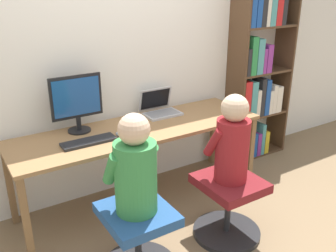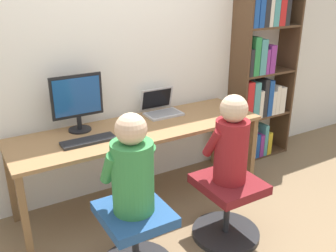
{
  "view_description": "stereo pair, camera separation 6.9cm",
  "coord_description": "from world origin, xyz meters",
  "px_view_note": "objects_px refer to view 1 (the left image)",
  "views": [
    {
      "loc": [
        -1.36,
        -2.29,
        1.91
      ],
      "look_at": [
        0.15,
        0.12,
        0.79
      ],
      "focal_mm": 40.0,
      "sensor_mm": 36.0,
      "label": 1
    },
    {
      "loc": [
        -1.3,
        -2.33,
        1.91
      ],
      "look_at": [
        0.15,
        0.12,
        0.79
      ],
      "focal_mm": 40.0,
      "sensor_mm": 36.0,
      "label": 2
    }
  ],
  "objects_px": {
    "laptop": "(160,109)",
    "bookshelf": "(258,75)",
    "person_at_monitor": "(135,169)",
    "desktop_monitor": "(77,102)",
    "person_at_laptop": "(232,142)",
    "office_chair_right": "(228,204)",
    "keyboard": "(89,141)",
    "office_chair_left": "(138,238)"
  },
  "relations": [
    {
      "from": "desktop_monitor",
      "to": "keyboard",
      "type": "xyz_separation_m",
      "value": [
        -0.02,
        -0.27,
        -0.24
      ]
    },
    {
      "from": "person_at_laptop",
      "to": "person_at_monitor",
      "type": "bearing_deg",
      "value": 178.81
    },
    {
      "from": "desktop_monitor",
      "to": "laptop",
      "type": "relative_size",
      "value": 1.42
    },
    {
      "from": "keyboard",
      "to": "bookshelf",
      "type": "distance_m",
      "value": 2.05
    },
    {
      "from": "office_chair_left",
      "to": "office_chair_right",
      "type": "relative_size",
      "value": 1.0
    },
    {
      "from": "person_at_laptop",
      "to": "bookshelf",
      "type": "distance_m",
      "value": 1.53
    },
    {
      "from": "keyboard",
      "to": "bookshelf",
      "type": "bearing_deg",
      "value": 7.64
    },
    {
      "from": "person_at_monitor",
      "to": "desktop_monitor",
      "type": "bearing_deg",
      "value": 91.83
    },
    {
      "from": "keyboard",
      "to": "person_at_monitor",
      "type": "height_order",
      "value": "person_at_monitor"
    },
    {
      "from": "desktop_monitor",
      "to": "bookshelf",
      "type": "bearing_deg",
      "value": 0.15
    },
    {
      "from": "laptop",
      "to": "person_at_laptop",
      "type": "relative_size",
      "value": 0.5
    },
    {
      "from": "office_chair_left",
      "to": "desktop_monitor",
      "type": "bearing_deg",
      "value": 91.82
    },
    {
      "from": "person_at_laptop",
      "to": "bookshelf",
      "type": "relative_size",
      "value": 0.34
    },
    {
      "from": "desktop_monitor",
      "to": "office_chair_left",
      "type": "relative_size",
      "value": 0.88
    },
    {
      "from": "office_chair_right",
      "to": "person_at_monitor",
      "type": "xyz_separation_m",
      "value": [
        -0.78,
        0.02,
        0.52
      ]
    },
    {
      "from": "office_chair_left",
      "to": "bookshelf",
      "type": "distance_m",
      "value": 2.29
    },
    {
      "from": "laptop",
      "to": "office_chair_left",
      "type": "relative_size",
      "value": 0.62
    },
    {
      "from": "person_at_monitor",
      "to": "bookshelf",
      "type": "xyz_separation_m",
      "value": [
        1.97,
        0.95,
        0.15
      ]
    },
    {
      "from": "person_at_laptop",
      "to": "office_chair_right",
      "type": "bearing_deg",
      "value": -90.0
    },
    {
      "from": "laptop",
      "to": "keyboard",
      "type": "relative_size",
      "value": 0.79
    },
    {
      "from": "keyboard",
      "to": "person_at_laptop",
      "type": "bearing_deg",
      "value": -39.57
    },
    {
      "from": "office_chair_left",
      "to": "person_at_monitor",
      "type": "distance_m",
      "value": 0.52
    },
    {
      "from": "person_at_laptop",
      "to": "bookshelf",
      "type": "height_order",
      "value": "bookshelf"
    },
    {
      "from": "office_chair_left",
      "to": "bookshelf",
      "type": "bearing_deg",
      "value": 25.73
    },
    {
      "from": "person_at_laptop",
      "to": "keyboard",
      "type": "bearing_deg",
      "value": 140.43
    },
    {
      "from": "office_chair_left",
      "to": "office_chair_right",
      "type": "height_order",
      "value": "same"
    },
    {
      "from": "laptop",
      "to": "office_chair_right",
      "type": "relative_size",
      "value": 0.62
    },
    {
      "from": "office_chair_left",
      "to": "person_at_laptop",
      "type": "distance_m",
      "value": 0.95
    },
    {
      "from": "office_chair_left",
      "to": "person_at_laptop",
      "type": "relative_size",
      "value": 0.8
    },
    {
      "from": "keyboard",
      "to": "office_chair_left",
      "type": "distance_m",
      "value": 0.83
    },
    {
      "from": "keyboard",
      "to": "laptop",
      "type": "bearing_deg",
      "value": 19.1
    },
    {
      "from": "person_at_monitor",
      "to": "person_at_laptop",
      "type": "relative_size",
      "value": 1.0
    },
    {
      "from": "office_chair_right",
      "to": "person_at_monitor",
      "type": "height_order",
      "value": "person_at_monitor"
    },
    {
      "from": "laptop",
      "to": "office_chair_right",
      "type": "height_order",
      "value": "laptop"
    },
    {
      "from": "laptop",
      "to": "bookshelf",
      "type": "xyz_separation_m",
      "value": [
        1.22,
        -0.01,
        0.17
      ]
    },
    {
      "from": "laptop",
      "to": "bookshelf",
      "type": "distance_m",
      "value": 1.23
    },
    {
      "from": "keyboard",
      "to": "bookshelf",
      "type": "height_order",
      "value": "bookshelf"
    },
    {
      "from": "keyboard",
      "to": "office_chair_right",
      "type": "xyz_separation_m",
      "value": [
        0.84,
        -0.69,
        -0.47
      ]
    },
    {
      "from": "desktop_monitor",
      "to": "office_chair_right",
      "type": "distance_m",
      "value": 1.45
    },
    {
      "from": "person_at_laptop",
      "to": "bookshelf",
      "type": "bearing_deg",
      "value": 39.01
    },
    {
      "from": "office_chair_right",
      "to": "bookshelf",
      "type": "distance_m",
      "value": 1.67
    },
    {
      "from": "desktop_monitor",
      "to": "bookshelf",
      "type": "xyz_separation_m",
      "value": [
        2.0,
        0.01,
        -0.04
      ]
    }
  ]
}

